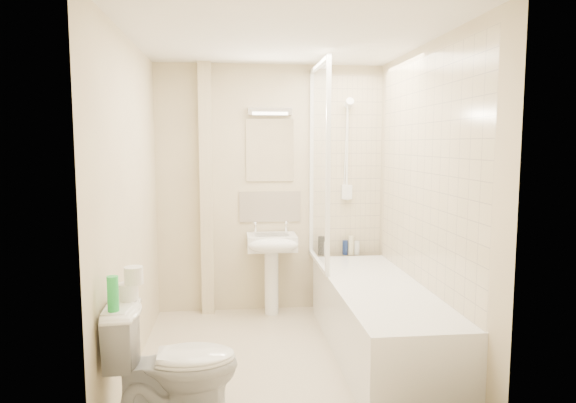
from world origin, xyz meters
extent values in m
plane|color=beige|center=(0.00, 0.00, 0.00)|extent=(2.50, 2.50, 0.00)
cube|color=beige|center=(0.00, 1.25, 1.20)|extent=(2.20, 0.02, 2.40)
cube|color=beige|center=(-1.10, 0.00, 1.20)|extent=(0.02, 2.50, 2.40)
cube|color=beige|center=(1.10, 0.00, 1.20)|extent=(0.02, 2.50, 2.40)
cube|color=white|center=(0.00, 0.00, 2.40)|extent=(2.20, 2.50, 0.02)
cube|color=beige|center=(0.75, 1.24, 1.42)|extent=(0.70, 0.01, 1.75)
cube|color=beige|center=(1.09, 0.04, 1.42)|extent=(0.01, 2.10, 1.75)
cube|color=beige|center=(-0.62, 1.19, 1.20)|extent=(0.12, 0.12, 2.40)
cube|color=beige|center=(-0.01, 1.24, 1.03)|extent=(0.60, 0.02, 0.30)
cube|color=white|center=(-0.01, 1.24, 1.58)|extent=(0.46, 0.01, 0.60)
cube|color=silver|center=(-0.01, 1.22, 1.95)|extent=(0.42, 0.07, 0.07)
cube|color=white|center=(0.75, 0.04, 0.28)|extent=(0.70, 2.10, 0.55)
cube|color=white|center=(0.75, 0.04, 0.49)|extent=(0.56, 1.96, 0.05)
cube|color=white|center=(0.40, 0.80, 1.45)|extent=(0.01, 0.90, 1.80)
cube|color=white|center=(0.40, 1.23, 1.45)|extent=(0.04, 0.04, 1.80)
cube|color=white|center=(0.40, 0.35, 1.45)|extent=(0.04, 0.04, 1.80)
cube|color=white|center=(0.40, 0.80, 2.33)|extent=(0.04, 0.90, 0.04)
cube|color=white|center=(0.40, 0.80, 0.57)|extent=(0.04, 0.90, 0.03)
cylinder|color=white|center=(0.75, 1.22, 1.55)|extent=(0.02, 0.02, 0.90)
cylinder|color=white|center=(0.75, 1.22, 1.10)|extent=(0.05, 0.05, 0.02)
cylinder|color=white|center=(0.75, 1.22, 2.00)|extent=(0.05, 0.05, 0.02)
cylinder|color=white|center=(0.75, 1.15, 2.03)|extent=(0.08, 0.11, 0.11)
cube|color=white|center=(0.75, 1.21, 1.17)|extent=(0.10, 0.05, 0.14)
cylinder|color=white|center=(0.73, 1.19, 1.60)|extent=(0.01, 0.13, 0.84)
cylinder|color=white|center=(-0.01, 1.08, 0.31)|extent=(0.13, 0.13, 0.62)
cube|color=white|center=(-0.01, 1.05, 0.71)|extent=(0.46, 0.36, 0.14)
ellipsoid|color=white|center=(-0.01, 0.88, 0.71)|extent=(0.46, 0.20, 0.14)
cube|color=silver|center=(-0.01, 1.05, 0.77)|extent=(0.32, 0.23, 0.04)
cylinder|color=white|center=(-0.16, 1.16, 0.83)|extent=(0.03, 0.03, 0.10)
cylinder|color=white|center=(0.14, 1.16, 0.83)|extent=(0.03, 0.03, 0.10)
sphere|color=white|center=(-0.16, 1.16, 0.88)|extent=(0.04, 0.04, 0.04)
sphere|color=white|center=(0.14, 1.16, 0.88)|extent=(0.04, 0.04, 0.04)
cylinder|color=black|center=(0.49, 1.16, 0.64)|extent=(0.07, 0.07, 0.19)
cylinder|color=white|center=(0.54, 1.16, 0.62)|extent=(0.06, 0.06, 0.14)
cylinder|color=#12214E|center=(0.73, 1.16, 0.62)|extent=(0.06, 0.06, 0.14)
cylinder|color=beige|center=(0.79, 1.16, 0.64)|extent=(0.06, 0.06, 0.18)
cylinder|color=silver|center=(0.85, 1.16, 0.62)|extent=(0.05, 0.05, 0.13)
imported|color=white|center=(-0.72, -0.85, 0.37)|extent=(0.48, 0.77, 0.75)
cylinder|color=white|center=(-0.98, -0.78, 0.80)|extent=(0.12, 0.12, 0.10)
cylinder|color=white|center=(-0.94, -0.79, 0.89)|extent=(0.11, 0.11, 0.10)
cylinder|color=green|center=(-1.02, -0.98, 0.84)|extent=(0.06, 0.06, 0.19)
camera|label=1|loc=(-0.37, -3.74, 1.65)|focal=32.00mm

